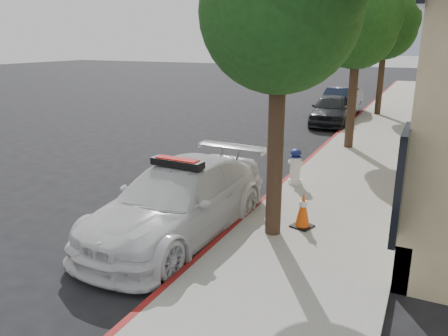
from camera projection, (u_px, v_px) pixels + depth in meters
name	position (u px, v px, depth m)	size (l,w,h in m)	color
ground	(194.00, 189.00, 11.57)	(120.00, 120.00, 0.00)	black
sidewalk	(382.00, 130.00, 18.71)	(3.20, 50.00, 0.15)	gray
curb_strip	(346.00, 127.00, 19.35)	(0.12, 50.00, 0.15)	maroon
tree_near	(281.00, 11.00, 7.41)	(2.92, 2.82, 5.62)	black
tree_mid	(359.00, 29.00, 14.36)	(2.77, 2.64, 5.43)	black
tree_far	(386.00, 28.00, 21.22)	(3.10, 3.00, 5.81)	black
police_car	(178.00, 200.00, 8.69)	(2.23, 5.04, 1.59)	white
parked_car_mid	(331.00, 110.00, 20.25)	(1.66, 4.12, 1.40)	black
parked_car_far	(341.00, 103.00, 22.11)	(1.55, 4.46, 1.47)	#141D32
fire_hydrant	(295.00, 167.00, 11.43)	(0.39, 0.36, 0.94)	white
traffic_cone	(303.00, 210.00, 8.76)	(0.48, 0.48, 0.73)	black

